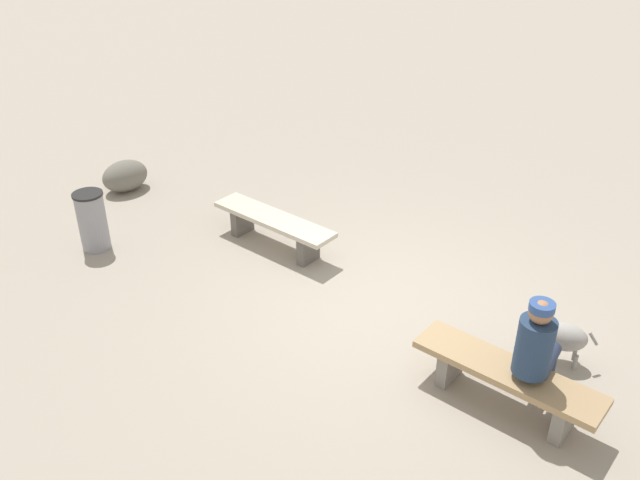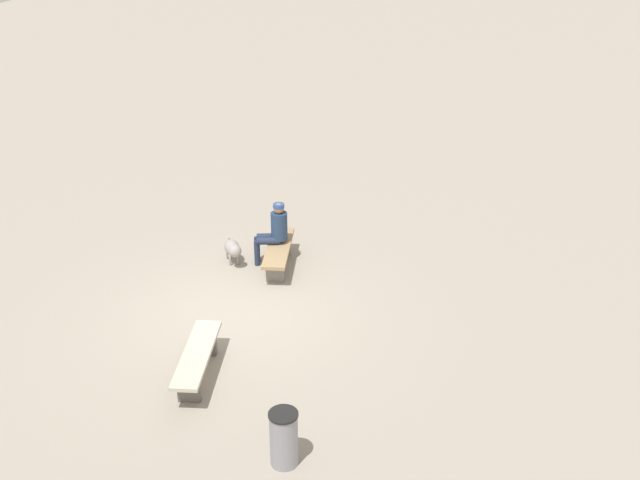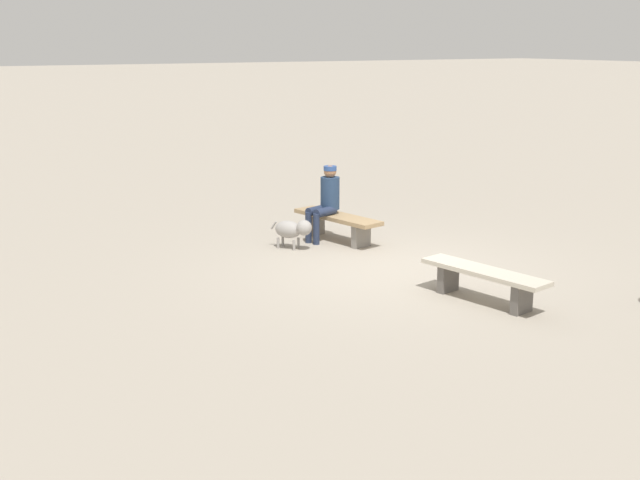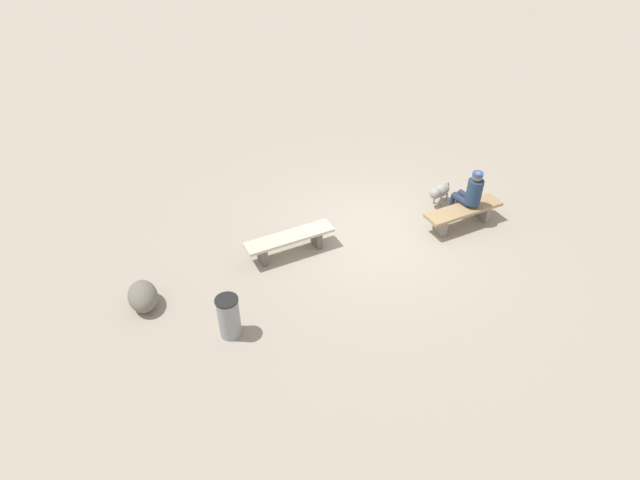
% 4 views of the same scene
% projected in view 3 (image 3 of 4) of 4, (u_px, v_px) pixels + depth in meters
% --- Properties ---
extents(ground, '(210.00, 210.00, 0.06)m').
position_uv_depth(ground, '(391.00, 271.00, 12.18)').
color(ground, '#9E9384').
extents(bench_left, '(1.89, 0.76, 0.45)m').
position_uv_depth(bench_left, '(484.00, 278.00, 10.57)').
color(bench_left, '#605B56').
rests_on(bench_left, ground).
extents(bench_right, '(1.85, 0.78, 0.46)m').
position_uv_depth(bench_right, '(337.00, 222.00, 13.80)').
color(bench_right, gray).
rests_on(bench_right, ground).
extents(seated_person, '(0.46, 0.68, 1.29)m').
position_uv_depth(seated_person, '(326.00, 198.00, 13.77)').
color(seated_person, navy).
rests_on(seated_person, ground).
extents(dog, '(0.67, 0.54, 0.51)m').
position_uv_depth(dog, '(293.00, 229.00, 13.26)').
color(dog, gray).
rests_on(dog, ground).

